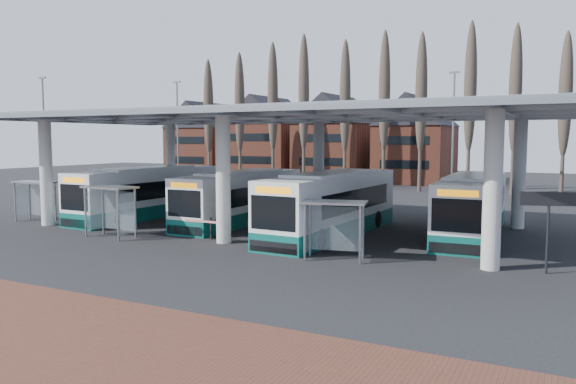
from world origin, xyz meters
The scene contains 16 objects.
ground centered at (0.00, 0.00, 0.00)m, with size 140.00×140.00×0.00m, color black.
station_canopy centered at (0.00, 8.00, 5.68)m, with size 32.00×16.00×6.34m.
poplar_row centered at (0.00, 33.00, 8.78)m, with size 45.10×1.10×14.50m.
townhouse_row centered at (-15.75, 44.00, 5.94)m, with size 36.80×10.30×12.25m.
lamp_post_a centered at (-18.00, 22.00, 5.34)m, with size 0.80×0.16×10.17m.
lamp_post_b centered at (6.00, 26.00, 5.34)m, with size 0.80×0.16×10.17m.
lamp_post_d centered at (-26.00, 14.00, 5.34)m, with size 0.80×0.16×10.17m.
bus_0 centered at (-9.21, 7.80, 1.49)m, with size 2.75×11.43×3.16m.
bus_1 centered at (-2.66, 8.48, 1.43)m, with size 2.37×10.95×3.04m.
bus_2 centered at (3.72, 6.91, 1.53)m, with size 2.98×11.77×3.24m.
bus_3 centered at (10.16, 9.92, 1.47)m, with size 2.91×11.33×3.12m.
shelter_0 centered at (-13.88, 3.31, 1.74)m, with size 2.61×1.35×2.40m.
shelter_1 centered at (-5.87, 1.31, 1.87)m, with size 2.87×1.60×2.57m.
shelter_2 centered at (6.08, 1.50, 1.75)m, with size 2.81×1.84×2.40m.
info_sign_0 centered at (13.92, 2.73, 2.52)m, with size 1.95×0.74×3.00m.
barrier centered at (-1.08, 2.61, 0.84)m, with size 2.18×0.67×1.09m.
Camera 1 is at (14.71, -19.48, 4.90)m, focal length 35.00 mm.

